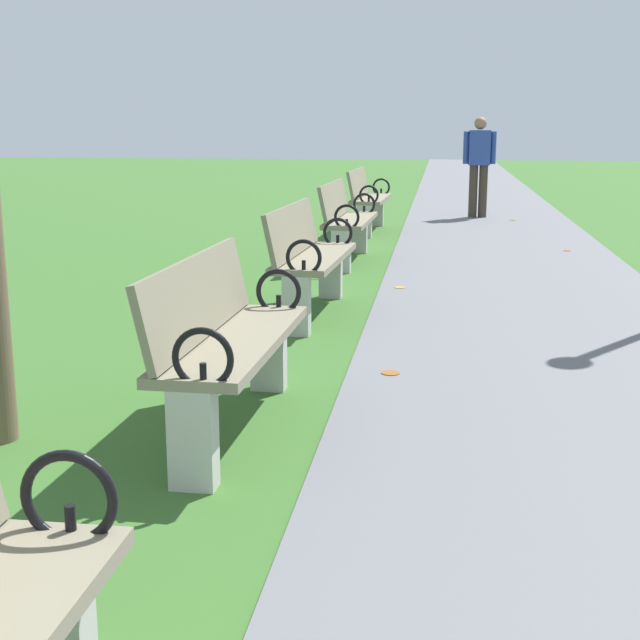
# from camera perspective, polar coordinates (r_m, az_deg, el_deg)

# --- Properties ---
(paved_walkway) EXTENTS (2.62, 44.00, 0.02)m
(paved_walkway) POSITION_cam_1_polar(r_m,az_deg,el_deg) (16.54, 10.41, 7.00)
(paved_walkway) COLOR slate
(paved_walkway) RESTS_ON ground
(park_bench_3) EXTENTS (0.52, 1.61, 0.90)m
(park_bench_3) POSITION_cam_1_polar(r_m,az_deg,el_deg) (4.51, -6.08, -1.23)
(park_bench_3) COLOR gray
(park_bench_3) RESTS_ON ground
(park_bench_4) EXTENTS (0.55, 1.62, 0.90)m
(park_bench_4) POSITION_cam_1_polar(r_m,az_deg,el_deg) (7.28, -0.72, 4.10)
(park_bench_4) COLOR gray
(park_bench_4) RESTS_ON ground
(park_bench_5) EXTENTS (0.52, 1.61, 0.90)m
(park_bench_5) POSITION_cam_1_polar(r_m,az_deg,el_deg) (10.09, 1.68, 6.47)
(park_bench_5) COLOR gray
(park_bench_5) RESTS_ON ground
(park_bench_6) EXTENTS (0.54, 1.62, 0.90)m
(park_bench_6) POSITION_cam_1_polar(r_m,az_deg,el_deg) (12.97, 3.07, 7.81)
(park_bench_6) COLOR gray
(park_bench_6) RESTS_ON ground
(pedestrian_walking) EXTENTS (0.53, 0.23, 1.62)m
(pedestrian_walking) POSITION_cam_1_polar(r_m,az_deg,el_deg) (14.98, 10.17, 9.97)
(pedestrian_walking) COLOR #3D3328
(pedestrian_walking) RESTS_ON paved_walkway
(scattered_leaves) EXTENTS (4.62, 18.61, 0.02)m
(scattered_leaves) POSITION_cam_1_polar(r_m,az_deg,el_deg) (6.11, -4.45, -2.13)
(scattered_leaves) COLOR brown
(scattered_leaves) RESTS_ON ground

